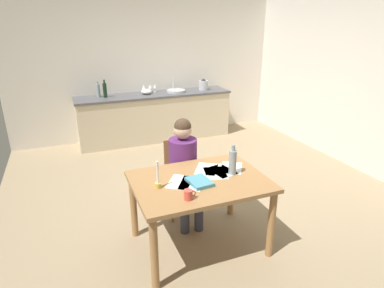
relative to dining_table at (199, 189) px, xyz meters
The scene contains 26 objects.
ground_plane 1.37m from the dining_table, 66.19° to the left, with size 5.20×5.20×0.04m, color #937F60.
wall_back 3.78m from the dining_table, 82.55° to the left, with size 5.20×0.12×2.60m, color silver.
wall_right 3.34m from the dining_table, 19.55° to the left, with size 0.12×5.20×2.60m, color silver.
kitchen_counter 3.38m from the dining_table, 81.76° to the left, with size 2.93×0.64×0.90m.
dining_table is the anchor object (origin of this frame).
chair_at_table 0.73m from the dining_table, 84.64° to the left, with size 0.44×0.44×0.89m.
person_seated 0.56m from the dining_table, 84.62° to the left, with size 0.36×0.61×1.19m.
coffee_mug 0.41m from the dining_table, 127.37° to the right, with size 0.11×0.08×0.09m.
candlestick 0.45m from the dining_table, behind, with size 0.06×0.06×0.27m.
book_magazine 0.14m from the dining_table, 110.98° to the right, with size 0.17×0.20×0.03m, color #4C5B29.
book_cookery 0.15m from the dining_table, 114.00° to the right, with size 0.19×0.25×0.03m, color teal.
paper_letter 0.24m from the dining_table, 20.19° to the left, with size 0.21×0.30×0.00m, color white.
paper_bill 0.15m from the dining_table, 157.46° to the right, with size 0.21×0.30×0.00m, color white.
paper_envelope 0.22m from the dining_table, behind, with size 0.21×0.30×0.00m, color white.
paper_receipt 0.27m from the dining_table, 50.31° to the left, with size 0.21×0.30×0.00m, color white.
paper_notice 0.32m from the dining_table, 18.58° to the left, with size 0.21×0.30×0.00m, color white.
paper_flyer 0.45m from the dining_table, 17.16° to the left, with size 0.21×0.30×0.00m, color white.
wine_bottle_on_table 0.43m from the dining_table, ahead, with size 0.08×0.08×0.31m.
sink_unit 3.47m from the dining_table, 74.66° to the left, with size 0.36×0.36×0.24m.
bottle_oil 3.49m from the dining_table, 98.74° to the left, with size 0.07×0.07×0.28m.
bottle_vinegar 3.41m from the dining_table, 97.07° to the left, with size 0.07×0.07×0.31m.
mixing_bowl 3.39m from the dining_table, 84.25° to the left, with size 0.20×0.20×0.09m, color white.
stovetop_kettle 3.67m from the dining_table, 65.88° to the left, with size 0.18×0.18×0.22m.
wine_glass_near_sink 3.54m from the dining_table, 81.18° to the left, with size 0.07×0.07×0.15m.
wine_glass_by_kettle 3.53m from the dining_table, 82.71° to the left, with size 0.07×0.07×0.15m.
wine_glass_back_left 3.52m from the dining_table, 84.75° to the left, with size 0.07×0.07×0.15m.
Camera 1 is at (-1.60, -3.69, 2.20)m, focal length 30.60 mm.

